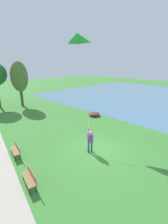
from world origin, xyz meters
TOP-DOWN VIEW (x-y plane):
  - ground_plane at (0.00, 0.00)m, footprint 120.00×120.00m
  - lake_water at (25.10, 4.00)m, footprint 36.00×44.00m
  - person_kite_flyer at (-0.52, 0.17)m, footprint 0.55×0.62m
  - flying_kite at (2.40, 4.62)m, footprint 3.32×5.09m
  - park_bench_near_walkway at (-5.34, 0.22)m, footprint 0.70×1.55m
  - park_bench_far_walkway at (-4.71, 3.67)m, footprint 0.70×1.55m
  - tree_treeline_left at (1.80, 17.20)m, footprint 2.63×2.23m
  - lakeside_shrub at (6.19, 5.63)m, footprint 1.48×1.40m

SIDE VIEW (x-z plane):
  - ground_plane at x=0.00m, z-range 0.00..0.00m
  - lake_water at x=25.10m, z-range 0.00..0.01m
  - lakeside_shrub at x=6.19m, z-range 0.00..0.51m
  - park_bench_near_walkway at x=-5.34m, z-range 0.07..0.95m
  - park_bench_far_walkway at x=-4.71m, z-range 0.07..0.95m
  - person_kite_flyer at x=-0.52m, z-range 0.13..1.96m
  - tree_treeline_left at x=1.80m, z-range 1.11..8.09m
  - flying_kite at x=2.40m, z-range 4.93..12.38m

